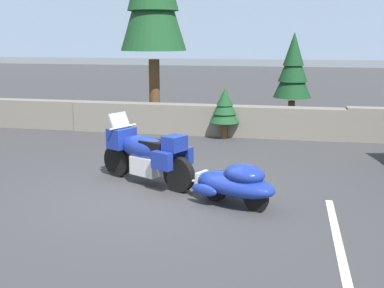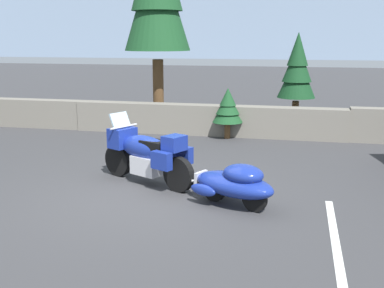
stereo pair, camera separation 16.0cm
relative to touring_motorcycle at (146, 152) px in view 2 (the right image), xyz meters
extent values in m
plane|color=#38383A|center=(0.24, -0.63, -0.62)|extent=(80.00, 80.00, 0.00)
cube|color=slate|center=(0.24, 4.95, -0.18)|extent=(8.00, 0.52, 0.89)
cube|color=#7F93AD|center=(0.24, 94.99, 7.38)|extent=(240.00, 80.00, 16.00)
cylinder|color=black|center=(-0.73, 0.36, -0.29)|extent=(0.65, 0.42, 0.66)
cylinder|color=black|center=(0.74, -0.37, -0.29)|extent=(0.65, 0.42, 0.66)
cube|color=silver|center=(0.05, -0.03, -0.24)|extent=(0.73, 0.66, 0.36)
ellipsoid|color=navy|center=(-0.04, 0.02, 0.09)|extent=(1.27, 0.93, 0.48)
cube|color=navy|center=(-0.60, 0.30, 0.21)|extent=(0.55, 0.63, 0.40)
cube|color=#9EB7C6|center=(-0.64, 0.32, 0.54)|extent=(0.36, 0.48, 0.34)
cube|color=black|center=(0.23, -0.11, 0.19)|extent=(0.66, 0.57, 0.16)
cube|color=navy|center=(0.65, -0.33, 0.29)|extent=(0.46, 0.50, 0.28)
cube|color=navy|center=(0.48, -0.57, 0.01)|extent=(0.43, 0.32, 0.32)
cube|color=navy|center=(0.74, -0.03, 0.01)|extent=(0.43, 0.32, 0.32)
cylinder|color=silver|center=(-0.55, 0.28, 0.44)|extent=(0.35, 0.64, 0.04)
cylinder|color=silver|center=(-0.69, 0.34, -0.04)|extent=(0.26, 0.18, 0.54)
cylinder|color=black|center=(1.48, -0.74, -0.40)|extent=(0.44, 0.29, 0.44)
cylinder|color=black|center=(2.22, -1.10, -0.40)|extent=(0.44, 0.29, 0.44)
ellipsoid|color=navy|center=(1.85, -0.92, -0.24)|extent=(1.65, 1.28, 0.40)
ellipsoid|color=navy|center=(2.01, -1.00, -0.02)|extent=(0.89, 0.82, 0.32)
cube|color=silver|center=(1.22, -0.61, -0.26)|extent=(0.20, 0.31, 0.24)
ellipsoid|color=navy|center=(1.34, -1.02, -0.34)|extent=(0.53, 0.36, 0.20)
ellipsoid|color=navy|center=(1.63, -0.45, -0.34)|extent=(0.53, 0.36, 0.20)
cylinder|color=silver|center=(0.87, -0.43, -0.35)|extent=(0.65, 0.36, 0.05)
cylinder|color=brown|center=(-1.61, 6.21, 0.44)|extent=(0.35, 0.35, 2.12)
cylinder|color=brown|center=(2.75, 6.61, -0.19)|extent=(0.21, 0.21, 0.86)
cone|color=#143D1E|center=(2.75, 6.61, 1.03)|extent=(1.17, 1.17, 1.36)
cone|color=#143D1E|center=(2.75, 6.61, 1.44)|extent=(0.91, 0.91, 1.19)
cone|color=#143D1E|center=(2.75, 6.61, 1.85)|extent=(0.65, 0.65, 1.02)
cylinder|color=brown|center=(0.91, 4.58, -0.41)|extent=(0.16, 0.16, 0.41)
cone|color=#194723|center=(0.91, 4.58, 0.17)|extent=(0.86, 0.86, 0.65)
cone|color=#194723|center=(0.91, 4.58, 0.37)|extent=(0.66, 0.66, 0.57)
cone|color=#194723|center=(0.91, 4.58, 0.57)|extent=(0.47, 0.47, 0.49)
cube|color=silver|center=(3.45, -2.13, -0.62)|extent=(0.12, 3.60, 0.01)
camera|label=1|loc=(2.70, -8.61, 2.19)|focal=44.53mm
camera|label=2|loc=(2.86, -8.58, 2.19)|focal=44.53mm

